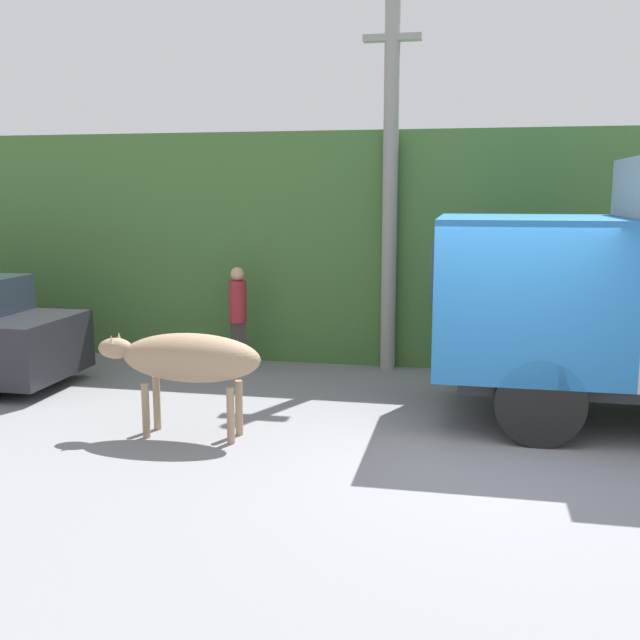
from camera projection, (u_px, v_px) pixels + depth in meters
The scene contains 6 objects.
ground_plane at pixel (492, 457), 8.23m from camera, with size 60.00×60.00×0.00m, color gray.
hillside_embankment at pixel (487, 239), 15.17m from camera, with size 32.00×6.92×3.85m.
building_backdrop at pixel (289, 254), 13.94m from camera, with size 5.62×2.70×3.43m.
brown_cow at pixel (188, 359), 8.77m from camera, with size 2.01×0.58×1.25m.
pedestrian_on_hill at pixel (238, 312), 12.16m from camera, with size 0.37×0.37×1.68m.
utility_pole at pixel (390, 180), 11.80m from camera, with size 0.90×0.24×5.91m.
Camera 1 is at (-0.29, -8.08, 2.88)m, focal length 42.00 mm.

